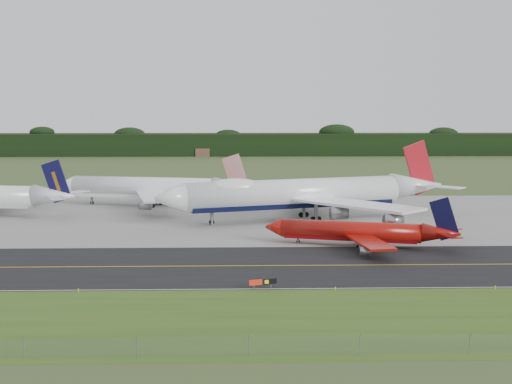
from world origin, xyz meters
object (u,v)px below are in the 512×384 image
at_px(jet_ba_747, 304,193).
at_px(taxiway_sign, 263,282).
at_px(jet_red_737, 361,232).
at_px(jet_star_tail, 154,188).

relative_size(jet_ba_747, taxiway_sign, 17.51).
height_order(jet_ba_747, taxiway_sign, jet_ba_747).
relative_size(jet_ba_747, jet_red_737, 1.95).
xyz_separation_m(jet_red_737, jet_star_tail, (-46.23, 57.12, 2.06)).
xyz_separation_m(jet_star_tail, taxiway_sign, (26.14, -88.80, -3.87)).
bearing_deg(taxiway_sign, jet_ba_747, 79.35).
bearing_deg(jet_ba_747, jet_red_737, -76.41).
bearing_deg(jet_ba_747, taxiway_sign, -100.65).
relative_size(jet_ba_747, jet_star_tail, 1.31).
bearing_deg(taxiway_sign, jet_star_tail, 106.40).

